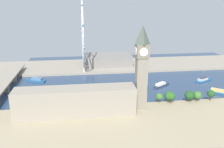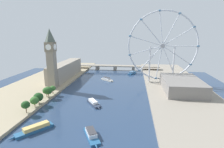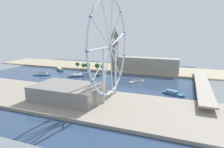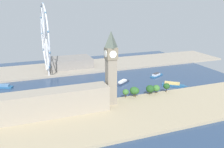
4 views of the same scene
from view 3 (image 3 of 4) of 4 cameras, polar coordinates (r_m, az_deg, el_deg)
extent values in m
plane|color=navy|center=(338.85, -9.35, -1.09)|extent=(380.84, 380.84, 0.00)
cube|color=tan|center=(430.61, -2.25, 2.11)|extent=(90.00, 520.00, 3.00)
cube|color=gray|center=(256.85, -21.40, -5.77)|extent=(90.00, 520.00, 3.00)
cube|color=gray|center=(383.88, 0.78, 5.11)|extent=(10.54, 10.54, 53.05)
cube|color=#776B57|center=(381.19, 0.80, 10.04)|extent=(12.23, 12.23, 12.95)
pyramid|color=#4C564C|center=(380.91, 0.81, 12.37)|extent=(11.07, 11.07, 18.13)
cylinder|color=white|center=(379.03, 1.71, 10.02)|extent=(8.01, 0.50, 8.01)
cylinder|color=white|center=(383.45, -0.10, 10.05)|extent=(8.01, 0.50, 8.01)
cylinder|color=white|center=(375.28, 0.46, 10.00)|extent=(0.50, 8.01, 8.01)
cylinder|color=white|center=(387.12, 1.13, 10.07)|extent=(0.50, 8.01, 8.01)
cube|color=gray|center=(374.50, 10.53, 2.71)|extent=(22.00, 114.46, 26.98)
cylinder|color=#513823|center=(415.16, -10.12, 2.10)|extent=(0.80, 0.80, 4.84)
ellipsoid|color=#1E471E|center=(414.20, -10.15, 2.89)|extent=(8.53, 8.53, 7.68)
cylinder|color=#513823|center=(407.24, -8.37, 1.86)|extent=(0.80, 0.80, 3.44)
ellipsoid|color=#386B2D|center=(406.31, -8.40, 2.61)|extent=(9.25, 9.25, 8.33)
cylinder|color=#513823|center=(403.22, -7.16, 1.79)|extent=(0.80, 0.80, 3.36)
ellipsoid|color=#1E471E|center=(402.19, -7.19, 2.62)|extent=(10.69, 10.69, 9.62)
cylinder|color=#513823|center=(392.61, -4.33, 1.60)|extent=(0.80, 0.80, 3.77)
ellipsoid|color=#285623|center=(391.52, -4.34, 2.48)|extent=(10.67, 10.67, 9.60)
cylinder|color=#513823|center=(394.51, -4.39, 1.70)|extent=(0.80, 0.80, 4.49)
ellipsoid|color=#285623|center=(393.47, -4.41, 2.55)|extent=(9.29, 9.29, 8.36)
cylinder|color=#513823|center=(387.25, -2.92, 1.50)|extent=(0.80, 0.80, 4.28)
ellipsoid|color=#386B2D|center=(386.31, -2.93, 2.27)|extent=(7.81, 7.81, 7.03)
torus|color=silver|center=(214.25, -0.58, 8.04)|extent=(108.21, 2.24, 108.21)
cylinder|color=#99999E|center=(214.25, -0.58, 8.04)|extent=(6.36, 3.00, 6.36)
cylinder|color=silver|center=(189.98, -3.57, 7.48)|extent=(52.99, 1.35, 1.35)
cylinder|color=silver|center=(193.16, -3.10, 11.82)|extent=(45.30, 1.35, 29.78)
cylinder|color=silver|center=(203.67, -1.78, 14.60)|extent=(23.23, 1.35, 48.76)
cylinder|color=silver|center=(217.43, -0.21, 15.02)|extent=(8.87, 1.35, 52.64)
cylinder|color=silver|center=(229.91, 1.06, 13.32)|extent=(35.72, 1.35, 40.93)
cylinder|color=silver|center=(237.61, 1.73, 10.25)|extent=(51.22, 1.35, 16.22)
cylinder|color=silver|center=(238.59, 1.71, 6.67)|extent=(51.22, 1.35, 16.22)
cylinder|color=silver|center=(232.63, 1.02, 3.41)|extent=(35.72, 1.35, 40.93)
cylinder|color=silver|center=(221.19, -0.20, 1.32)|extent=(8.87, 1.35, 52.64)
cylinder|color=silver|center=(207.36, -1.69, 1.17)|extent=(23.23, 1.35, 48.76)
cylinder|color=silver|center=(195.48, -3.00, 3.39)|extent=(45.30, 1.35, 29.78)
ellipsoid|color=teal|center=(166.40, -7.42, 6.72)|extent=(4.80, 3.20, 3.20)
ellipsoid|color=teal|center=(173.57, -6.30, 16.45)|extent=(4.80, 3.20, 3.20)
ellipsoid|color=teal|center=(247.43, 2.54, 17.88)|extent=(4.80, 3.20, 3.20)
ellipsoid|color=teal|center=(261.56, 3.65, 12.05)|extent=(4.80, 3.20, 3.20)
ellipsoid|color=teal|center=(263.35, 3.56, 5.54)|extent=(4.80, 3.20, 3.20)
ellipsoid|color=teal|center=(252.46, 2.37, -0.52)|extent=(4.80, 3.20, 3.20)
ellipsoid|color=teal|center=(230.98, 0.15, -4.92)|extent=(4.80, 3.20, 3.20)
ellipsoid|color=teal|center=(203.70, -2.86, -6.06)|extent=(4.80, 3.20, 3.20)
ellipsoid|color=teal|center=(178.68, -5.88, -2.20)|extent=(4.80, 3.20, 3.20)
cylinder|color=silver|center=(201.65, -2.52, -0.65)|extent=(2.40, 2.40, 58.49)
cylinder|color=silver|center=(235.33, 1.12, 1.23)|extent=(2.40, 2.40, 58.49)
cube|color=gray|center=(223.65, -12.87, -5.23)|extent=(49.16, 76.35, 16.46)
cube|color=gray|center=(292.18, 25.07, -2.37)|extent=(192.84, 17.40, 2.00)
cube|color=gray|center=(332.48, 24.59, -1.58)|extent=(6.00, 15.66, 8.34)
cube|color=gray|center=(293.43, 24.98, -3.34)|extent=(6.00, 15.66, 8.34)
cube|color=gray|center=(254.75, 25.50, -5.65)|extent=(6.00, 15.66, 8.34)
cube|color=beige|center=(306.16, 7.40, -2.24)|extent=(23.34, 20.06, 2.37)
cone|color=beige|center=(297.67, 5.21, -2.60)|extent=(4.99, 4.62, 2.37)
cube|color=silver|center=(306.29, 7.60, -1.74)|extent=(14.87, 13.16, 2.73)
cube|color=#38383D|center=(305.91, 7.61, -1.45)|extent=(13.55, 12.06, 0.50)
cube|color=#235684|center=(257.09, 17.57, -5.57)|extent=(17.23, 26.75, 2.12)
cone|color=#235684|center=(251.01, 20.63, -6.23)|extent=(3.82, 5.13, 2.12)
cube|color=teal|center=(256.89, 17.35, -4.96)|extent=(11.70, 16.15, 3.11)
cube|color=#2D384C|center=(346.84, -10.30, -0.63)|extent=(20.94, 25.55, 2.22)
cone|color=#2D384C|center=(346.19, -12.85, -0.76)|extent=(4.59, 5.19, 2.22)
cube|color=white|center=(346.40, -10.09, -0.22)|extent=(13.54, 15.81, 2.74)
cube|color=#235684|center=(374.87, -19.91, -0.24)|extent=(19.09, 27.27, 1.82)
cone|color=#235684|center=(378.94, -22.19, -0.29)|extent=(3.81, 5.10, 1.82)
cube|color=silver|center=(374.06, -19.74, 0.13)|extent=(12.60, 16.21, 3.06)
cube|color=#38383D|center=(373.71, -19.76, 0.40)|extent=(11.64, 14.74, 0.51)
cube|color=#235684|center=(411.26, -15.19, 1.16)|extent=(25.29, 28.76, 2.40)
cone|color=#235684|center=(428.63, -15.80, 1.56)|extent=(5.42, 5.88, 2.40)
cube|color=#DBB766|center=(409.26, -15.15, 1.51)|extent=(17.96, 20.13, 3.12)
camera|label=1|loc=(592.21, 14.60, 15.06)|focal=40.12mm
camera|label=2|loc=(441.68, -36.12, 10.49)|focal=28.72mm
camera|label=4|loc=(605.95, 18.08, 15.51)|focal=39.11mm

